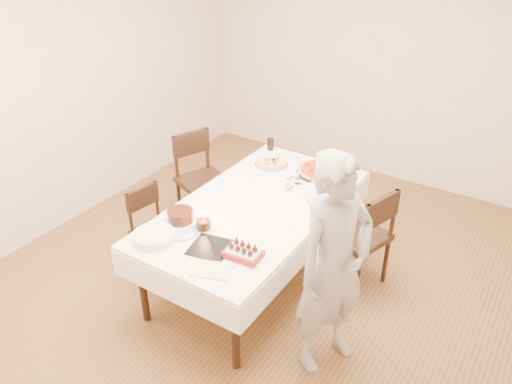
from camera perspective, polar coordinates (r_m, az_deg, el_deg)
The scene contains 22 objects.
floor at distance 4.55m, azimuth 0.99°, elevation -9.77°, with size 5.00×5.00×0.00m, color brown.
wall_back at distance 5.99m, azimuth 14.33°, elevation 13.94°, with size 4.50×0.04×2.70m, color beige.
wall_left at distance 5.30m, azimuth -20.37°, elevation 10.98°, with size 0.04×5.00×2.70m, color beige.
dining_table at distance 4.35m, azimuth -0.00°, elevation -5.68°, with size 1.14×2.14×0.75m, color white.
chair_right_savory at distance 4.33m, azimuth 11.51°, elevation -4.88°, with size 0.49×0.49×0.95m, color black, non-canonical shape.
chair_left_savory at distance 5.08m, azimuth -6.05°, elevation 1.20°, with size 0.49×0.49×0.96m, color black, non-canonical shape.
chair_left_dessert at distance 4.52m, azimuth -11.16°, elevation -4.46°, with size 0.40×0.40×0.79m, color black, non-canonical shape.
person at distance 3.38m, azimuth 8.85°, elevation -8.41°, with size 0.60×0.40×1.65m, color #A5A19C.
pizza_white at distance 4.77m, azimuth 1.76°, elevation 3.35°, with size 0.32×0.32×0.04m, color beige.
pizza_pepperoni at distance 4.67m, azimuth 7.51°, elevation 2.43°, with size 0.47×0.47×0.04m, color red.
red_placemat at distance 4.46m, azimuth 8.54°, elevation 0.62°, with size 0.26×0.26×0.01m, color #B21E1E.
pasta_bowl at distance 4.25m, azimuth 7.23°, elevation -0.07°, with size 0.26×0.26×0.08m, color white.
taper_candle at distance 4.41m, azimuth 4.86°, elevation 2.68°, with size 0.06×0.06×0.29m, color white.
shaker_pair at distance 4.34m, azimuth 3.69°, elevation 0.90°, with size 0.09×0.09×0.11m, color white, non-canonical shape.
cola_glass at distance 5.07m, azimuth 1.67°, elevation 5.50°, with size 0.07×0.07×0.12m, color black.
layer_cake at distance 3.93m, azimuth -8.64°, elevation -2.76°, with size 0.26×0.26×0.10m, color #34150D.
cake_board at distance 3.65m, azimuth -5.23°, elevation -6.36°, with size 0.29×0.29×0.01m, color black.
birthday_cake at distance 3.82m, azimuth -6.06°, elevation -3.23°, with size 0.11×0.11×0.13m, color #3E2111.
strawberry_box at distance 3.54m, azimuth -1.47°, elevation -6.94°, with size 0.26×0.17×0.07m, color #9F1217, non-canonical shape.
box_lid at distance 3.44m, azimuth -5.03°, elevation -8.92°, with size 0.27×0.18×0.02m, color beige.
plate_stack at distance 3.78m, azimuth -11.58°, elevation -4.98°, with size 0.31×0.31×0.06m, color white.
china_plate at distance 3.84m, azimuth -8.59°, elevation -4.47°, with size 0.27×0.27×0.01m, color white.
Camera 1 is at (1.84, -2.98, 2.90)m, focal length 35.00 mm.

